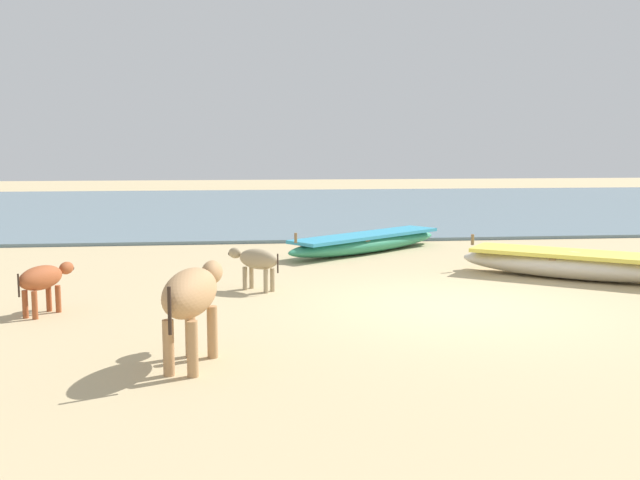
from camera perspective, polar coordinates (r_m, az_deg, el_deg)
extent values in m
plane|color=tan|center=(10.72, 10.75, -5.17)|extent=(80.00, 80.00, 0.00)
cube|color=slate|center=(27.36, 0.00, 2.68)|extent=(60.00, 20.00, 0.08)
ellipsoid|color=#338C66|center=(15.80, 3.71, -0.25)|extent=(4.12, 3.43, 0.41)
cube|color=#3399BF|center=(15.78, 3.71, 0.37)|extent=(3.68, 3.08, 0.07)
cube|color=olive|center=(15.54, 2.87, 0.04)|extent=(0.52, 0.63, 0.04)
cylinder|color=olive|center=(14.29, -1.93, 0.17)|extent=(0.06, 0.06, 0.20)
ellipsoid|color=beige|center=(13.40, 19.49, -1.90)|extent=(3.82, 3.14, 0.48)
cube|color=#EAD84C|center=(13.37, 19.53, -1.04)|extent=(3.42, 2.84, 0.07)
cube|color=olive|center=(13.44, 18.25, -1.26)|extent=(0.58, 0.74, 0.04)
cylinder|color=olive|center=(13.78, 11.99, 0.03)|extent=(0.06, 0.06, 0.20)
ellipsoid|color=tan|center=(7.67, -10.24, -4.14)|extent=(0.75, 1.24, 0.50)
ellipsoid|color=tan|center=(8.37, -8.55, -2.54)|extent=(0.32, 0.43, 0.27)
sphere|color=#2D2119|center=(8.53, -8.21, -2.56)|extent=(0.13, 0.13, 0.11)
cylinder|color=tan|center=(8.13, -10.23, -7.11)|extent=(0.12, 0.12, 0.58)
cylinder|color=tan|center=(8.05, -8.52, -7.22)|extent=(0.12, 0.12, 0.58)
cylinder|color=tan|center=(7.52, -11.91, -8.36)|extent=(0.12, 0.12, 0.58)
cylinder|color=tan|center=(7.44, -10.07, -8.49)|extent=(0.12, 0.12, 0.58)
cylinder|color=#2D2119|center=(7.12, -11.83, -5.51)|extent=(0.04, 0.04, 0.47)
ellipsoid|color=tan|center=(11.59, -4.90, -1.51)|extent=(0.76, 0.73, 0.33)
ellipsoid|color=tan|center=(11.91, -6.75, -1.03)|extent=(0.28, 0.28, 0.18)
sphere|color=#2D2119|center=(11.99, -7.13, -1.08)|extent=(0.10, 0.10, 0.07)
cylinder|color=tan|center=(11.73, -5.96, -3.05)|extent=(0.08, 0.08, 0.38)
cylinder|color=tan|center=(11.85, -5.44, -2.93)|extent=(0.08, 0.08, 0.38)
cylinder|color=tan|center=(11.45, -4.31, -3.28)|extent=(0.08, 0.08, 0.38)
cylinder|color=tan|center=(11.57, -3.79, -3.16)|extent=(0.08, 0.08, 0.38)
cylinder|color=#2D2119|center=(11.35, -3.36, -1.86)|extent=(0.02, 0.02, 0.31)
ellipsoid|color=#9E4C28|center=(10.59, -21.24, -2.81)|extent=(0.63, 0.82, 0.33)
ellipsoid|color=#9E4C28|center=(10.95, -19.44, -2.11)|extent=(0.25, 0.29, 0.18)
sphere|color=#2D2119|center=(11.04, -19.06, -2.13)|extent=(0.09, 0.09, 0.07)
cylinder|color=#9E4C28|center=(10.87, -20.68, -4.31)|extent=(0.08, 0.08, 0.38)
cylinder|color=#9E4C28|center=(10.76, -20.02, -4.40)|extent=(0.08, 0.08, 0.38)
cylinder|color=#9E4C28|center=(10.55, -22.31, -4.74)|extent=(0.08, 0.08, 0.38)
cylinder|color=#9E4C28|center=(10.44, -21.65, -4.83)|extent=(0.08, 0.08, 0.38)
cylinder|color=#2D2119|center=(10.31, -22.76, -3.34)|extent=(0.03, 0.03, 0.31)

